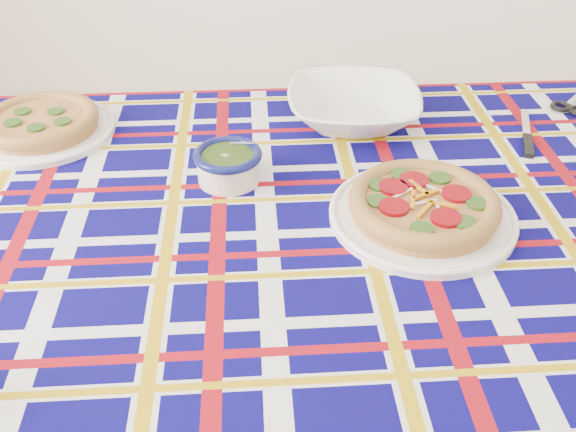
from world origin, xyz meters
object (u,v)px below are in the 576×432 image
(dining_table, at_px, (312,250))
(main_focaccia_plate, at_px, (424,204))
(pesto_bowl, at_px, (228,163))
(serving_bowl, at_px, (353,107))

(dining_table, relative_size, main_focaccia_plate, 5.67)
(dining_table, height_order, pesto_bowl, pesto_bowl)
(pesto_bowl, bearing_deg, serving_bowl, 57.13)
(pesto_bowl, bearing_deg, dining_table, -22.03)
(main_focaccia_plate, height_order, pesto_bowl, pesto_bowl)
(dining_table, bearing_deg, serving_bowl, 70.79)
(dining_table, xyz_separation_m, main_focaccia_plate, (0.17, 0.03, 0.10))
(pesto_bowl, height_order, serving_bowl, pesto_bowl)
(pesto_bowl, bearing_deg, main_focaccia_plate, -6.42)
(dining_table, bearing_deg, pesto_bowl, 140.47)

